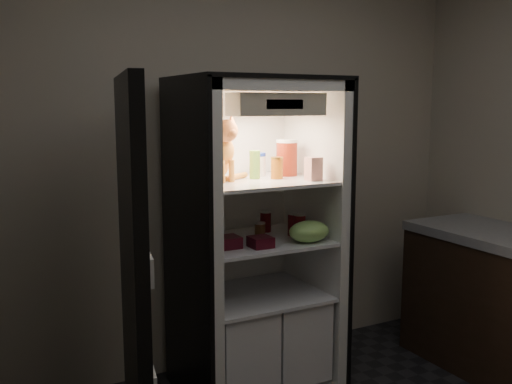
% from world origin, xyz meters
% --- Properties ---
extents(room_shell, '(3.60, 3.60, 3.60)m').
position_xyz_m(room_shell, '(0.00, 0.00, 1.62)').
color(room_shell, white).
rests_on(room_shell, floor).
extents(refrigerator, '(0.90, 0.72, 1.88)m').
position_xyz_m(refrigerator, '(0.00, 1.38, 0.79)').
color(refrigerator, white).
rests_on(refrigerator, floor).
extents(fridge_door, '(0.22, 0.87, 1.85)m').
position_xyz_m(fridge_door, '(-0.85, 0.95, 0.91)').
color(fridge_door, black).
rests_on(fridge_door, floor).
extents(tabby_cat, '(0.33, 0.37, 0.38)m').
position_xyz_m(tabby_cat, '(-0.22, 1.40, 1.43)').
color(tabby_cat, '#C67219').
rests_on(tabby_cat, refrigerator).
extents(parmesan_shaker, '(0.06, 0.06, 0.16)m').
position_xyz_m(parmesan_shaker, '(0.01, 1.37, 1.37)').
color(parmesan_shaker, '#24862B').
rests_on(parmesan_shaker, refrigerator).
extents(mayo_tub, '(0.10, 0.10, 0.14)m').
position_xyz_m(mayo_tub, '(0.08, 1.49, 1.36)').
color(mayo_tub, white).
rests_on(mayo_tub, refrigerator).
extents(salsa_jar, '(0.07, 0.07, 0.13)m').
position_xyz_m(salsa_jar, '(0.12, 1.31, 1.35)').
color(salsa_jar, maroon).
rests_on(salsa_jar, refrigerator).
extents(pepper_jar, '(0.13, 0.13, 0.22)m').
position_xyz_m(pepper_jar, '(0.24, 1.41, 1.40)').
color(pepper_jar, '#A92E16').
rests_on(pepper_jar, refrigerator).
extents(cream_carton, '(0.08, 0.08, 0.13)m').
position_xyz_m(cream_carton, '(0.26, 1.14, 1.36)').
color(cream_carton, white).
rests_on(cream_carton, refrigerator).
extents(soda_can_a, '(0.07, 0.07, 0.12)m').
position_xyz_m(soda_can_a, '(0.13, 1.47, 1.00)').
color(soda_can_a, black).
rests_on(soda_can_a, refrigerator).
extents(soda_can_b, '(0.07, 0.07, 0.13)m').
position_xyz_m(soda_can_b, '(0.23, 1.30, 1.01)').
color(soda_can_b, black).
rests_on(soda_can_b, refrigerator).
extents(soda_can_c, '(0.07, 0.07, 0.14)m').
position_xyz_m(soda_can_c, '(0.24, 1.25, 1.01)').
color(soda_can_c, black).
rests_on(soda_can_c, refrigerator).
extents(condiment_jar, '(0.06, 0.06, 0.09)m').
position_xyz_m(condiment_jar, '(0.04, 1.37, 0.98)').
color(condiment_jar, '#583319').
rests_on(condiment_jar, refrigerator).
extents(grape_bag, '(0.25, 0.18, 0.12)m').
position_xyz_m(grape_bag, '(0.22, 1.12, 1.00)').
color(grape_bag, '#8CCE60').
rests_on(grape_bag, refrigerator).
extents(berry_box_left, '(0.13, 0.13, 0.06)m').
position_xyz_m(berry_box_left, '(-0.24, 1.22, 0.97)').
color(berry_box_left, '#4F0D19').
rests_on(berry_box_left, refrigerator).
extents(berry_box_right, '(0.12, 0.12, 0.06)m').
position_xyz_m(berry_box_right, '(-0.08, 1.14, 0.97)').
color(berry_box_right, '#4F0D19').
rests_on(berry_box_right, refrigerator).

